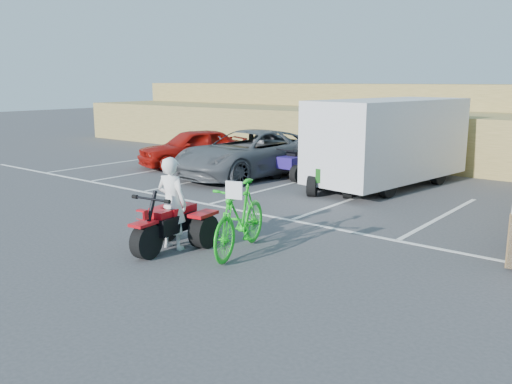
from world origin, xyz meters
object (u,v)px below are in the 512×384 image
Objects in this scene: red_trike_atv at (168,250)px; rider at (172,203)px; green_dirt_bike at (240,218)px; grey_pickup at (249,153)px; quad_atv_green at (332,193)px; cargo_trailer at (389,140)px; quad_atv_blue at (296,178)px; red_car at (193,147)px.

red_trike_atv is 0.97× the size of rider.
green_dirt_bike is 8.57m from grey_pickup.
green_dirt_bike is 1.35× the size of quad_atv_green.
grey_pickup is at bearing 111.22° from red_trike_atv.
rider is 0.79× the size of green_dirt_bike.
green_dirt_bike is 6.20m from quad_atv_green.
quad_atv_green is at bearing -102.51° from cargo_trailer.
quad_atv_green is at bearing 85.02° from red_trike_atv.
quad_atv_green reaches higher than quad_atv_blue.
rider is 8.66m from cargo_trailer.
rider reaches higher than quad_atv_blue.
grey_pickup is 3.51× the size of quad_atv_blue.
green_dirt_bike is 8.29m from quad_atv_blue.
grey_pickup is 0.94× the size of cargo_trailer.
cargo_trailer is 2.63m from quad_atv_green.
red_car is 7.73m from cargo_trailer.
red_trike_atv is 0.42× the size of red_car.
grey_pickup is (-4.09, 7.49, 0.79)m from red_trike_atv.
rider is 1.39m from green_dirt_bike.
green_dirt_bike is at bearing -99.88° from quad_atv_green.
quad_atv_green is (-0.29, 6.74, 0.00)m from red_trike_atv.
grey_pickup reaches higher than quad_atv_green.
grey_pickup is at bearing 111.43° from green_dirt_bike.
red_trike_atv is 8.91m from cargo_trailer.
red_car is at bearing 124.93° from red_trike_atv.
quad_atv_blue is at bearing -159.75° from cargo_trailer.
quad_atv_blue is at bearing 100.26° from green_dirt_bike.
red_car is at bearing -165.36° from cargo_trailer.
rider is at bearing -26.15° from red_car.
rider is 6.66m from quad_atv_green.
grey_pickup is 3.10m from red_car.
cargo_trailer is at bearing 21.64° from grey_pickup.
cargo_trailer is (-0.74, 8.02, 0.77)m from green_dirt_bike.
red_car is 2.63× the size of quad_atv_blue.
grey_pickup is at bearing -156.40° from cargo_trailer.
green_dirt_bike is 0.40× the size of grey_pickup.
cargo_trailer reaches higher than quad_atv_green.
rider is at bearing -68.68° from quad_atv_blue.
rider is 10.53m from red_car.
quad_atv_green is (-1.50, 5.97, -0.69)m from green_dirt_bike.
rider is at bearing -111.64° from quad_atv_green.
green_dirt_bike is (1.23, 0.61, -0.22)m from rider.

